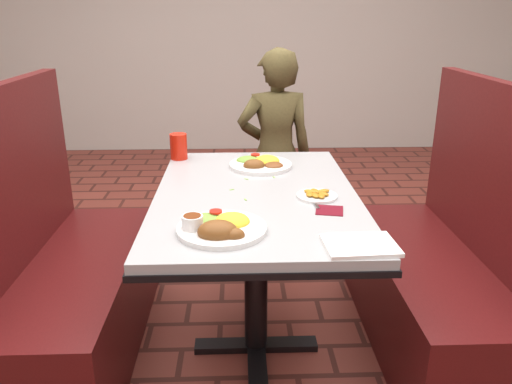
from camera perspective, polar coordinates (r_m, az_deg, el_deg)
dining_table at (r=2.03m, az=-0.00°, el=-2.55°), size 0.81×1.21×0.75m
booth_bench_left at (r=2.30m, az=-20.67°, el=-10.17°), size 0.47×1.20×1.17m
booth_bench_right at (r=2.34m, az=20.19°, el=-9.47°), size 0.47×1.20×1.17m
diner_person at (r=3.02m, az=2.19°, el=4.37°), size 0.48×0.34×1.25m
near_dinner_plate at (r=1.63m, az=-4.17°, el=-3.54°), size 0.30×0.30×0.09m
far_dinner_plate at (r=2.32m, az=0.52°, el=3.56°), size 0.29×0.29×0.07m
plantain_plate at (r=1.95m, az=6.98°, el=-0.33°), size 0.16×0.16×0.02m
maroon_napkin at (r=1.83m, az=8.40°, el=-2.09°), size 0.12×0.12×0.00m
spoon_utensil at (r=1.89m, az=6.63°, el=-1.14°), size 0.03×0.14×0.00m
red_tumbler at (r=2.47m, az=-8.83°, el=5.17°), size 0.08×0.08×0.12m
paper_napkin at (r=1.57m, az=11.83°, el=-5.97°), size 0.23×0.18×0.01m
knife_utensil at (r=1.63m, az=-0.31°, el=-4.29°), size 0.03×0.19×0.00m
fork_utensil at (r=1.65m, az=-2.88°, el=-4.14°), size 0.10×0.14×0.00m
lettuce_shreds at (r=2.06m, az=1.05°, el=0.61°), size 0.28×0.32×0.00m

